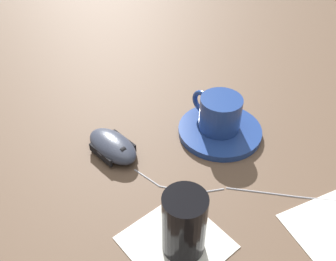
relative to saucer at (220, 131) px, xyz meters
The scene contains 8 objects.
ground_plane 0.14m from the saucer, 144.24° to the left, with size 3.00×3.00×0.00m, color brown.
saucer is the anchor object (origin of this frame).
coffee_cup 0.04m from the saucer, 14.69° to the left, with size 0.10×0.08×0.07m.
computer_mouse 0.20m from the saucer, 85.76° to the left, with size 0.13×0.10×0.03m.
mouse_cable 0.15m from the saucer, behind, with size 0.19×0.39×0.00m.
napkin_under_glass 0.25m from the saucer, 140.47° to the left, with size 0.13×0.13×0.00m, color silver.
drinking_glass 0.26m from the saucer, 143.07° to the left, with size 0.06×0.06×0.10m, color black.
napkin_spare 0.27m from the saucer, 165.93° to the right, with size 0.12×0.12×0.00m, color silver.
Camera 1 is at (-0.36, 0.19, 0.47)m, focal length 40.00 mm.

